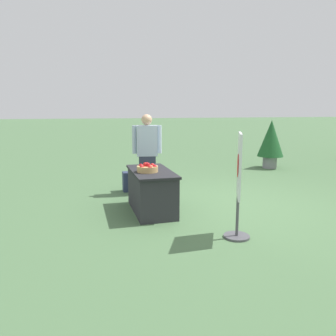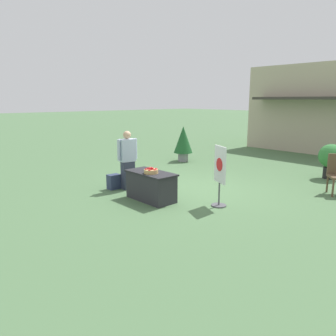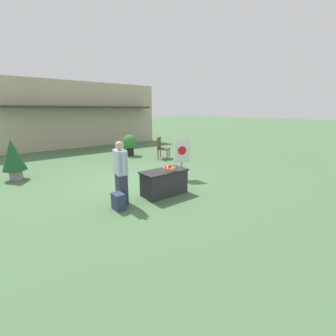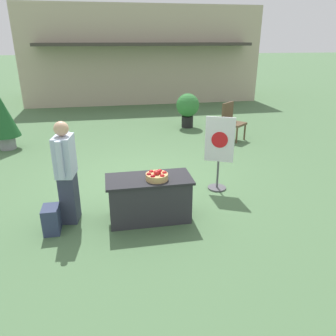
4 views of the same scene
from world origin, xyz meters
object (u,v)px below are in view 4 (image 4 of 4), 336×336
object	(u,v)px
apple_basket	(157,176)
backpack	(52,220)
poster_board	(219,151)
person_visitor	(67,172)
potted_plant_far_right	(188,107)
potted_plant_near_right	(3,118)
display_table	(149,198)
patio_chair	(231,119)

from	to	relation	value
apple_basket	backpack	xyz separation A→B (m)	(-1.64, -0.04, -0.58)
apple_basket	poster_board	distance (m)	1.67
person_visitor	potted_plant_far_right	size ratio (longest dim) A/B	1.48
poster_board	potted_plant_far_right	size ratio (longest dim) A/B	1.29
poster_board	potted_plant_near_right	distance (m)	5.86
apple_basket	person_visitor	bearing A→B (deg)	168.68
display_table	poster_board	bearing A→B (deg)	31.03
person_visitor	potted_plant_near_right	world-z (taller)	person_visitor
display_table	person_visitor	world-z (taller)	person_visitor
person_visitor	patio_chair	xyz separation A→B (m)	(4.22, 3.90, -0.24)
backpack	potted_plant_near_right	xyz separation A→B (m)	(-1.73, 4.49, 0.62)
display_table	potted_plant_far_right	distance (m)	6.09
backpack	patio_chair	xyz separation A→B (m)	(4.48, 4.21, 0.39)
display_table	patio_chair	bearing A→B (deg)	54.08
person_visitor	patio_chair	bearing A→B (deg)	51.09
display_table	apple_basket	bearing A→B (deg)	-37.74
poster_board	potted_plant_near_right	size ratio (longest dim) A/B	1.01
potted_plant_far_right	patio_chair	bearing A→B (deg)	-61.41
apple_basket	poster_board	size ratio (longest dim) A/B	0.24
potted_plant_far_right	display_table	bearing A→B (deg)	-109.87
potted_plant_near_right	poster_board	bearing A→B (deg)	-36.33
poster_board	display_table	bearing A→B (deg)	-34.20
patio_chair	potted_plant_far_right	xyz separation A→B (m)	(-0.89, 1.64, 0.08)
poster_board	potted_plant_near_right	world-z (taller)	poster_board
backpack	patio_chair	world-z (taller)	patio_chair
poster_board	apple_basket	bearing A→B (deg)	-29.49
potted_plant_near_right	apple_basket	bearing A→B (deg)	-52.87
backpack	apple_basket	bearing A→B (deg)	1.32
display_table	potted_plant_far_right	bearing A→B (deg)	70.13
patio_chair	display_table	bearing A→B (deg)	-74.90
person_visitor	poster_board	bearing A→B (deg)	22.71
person_visitor	poster_board	world-z (taller)	person_visitor
person_visitor	apple_basket	bearing A→B (deg)	-2.94
apple_basket	patio_chair	distance (m)	5.05
poster_board	potted_plant_far_right	xyz separation A→B (m)	(0.60, 4.83, -0.10)
potted_plant_far_right	potted_plant_near_right	size ratio (longest dim) A/B	0.78
person_visitor	backpack	distance (m)	0.75
patio_chair	potted_plant_far_right	world-z (taller)	potted_plant_far_right
poster_board	patio_chair	world-z (taller)	poster_board
apple_basket	person_visitor	xyz separation A→B (m)	(-1.38, 0.28, 0.06)
person_visitor	potted_plant_far_right	world-z (taller)	person_visitor
apple_basket	poster_board	world-z (taller)	poster_board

